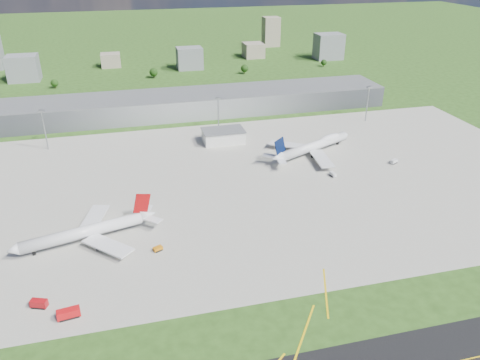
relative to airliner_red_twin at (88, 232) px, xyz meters
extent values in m
plane|color=#284916|center=(70.95, 148.11, -4.59)|extent=(1400.00, 1400.00, 0.00)
cube|color=#99988B|center=(80.95, 38.11, -4.55)|extent=(360.00, 190.00, 0.08)
cube|color=gray|center=(70.95, 163.11, 2.91)|extent=(300.00, 42.00, 15.00)
cube|color=silver|center=(80.95, 98.11, -0.59)|extent=(26.00, 16.00, 8.00)
cylinder|color=gray|center=(-29.05, 113.11, 7.91)|extent=(0.70, 0.70, 25.00)
cube|color=gray|center=(-29.05, 113.11, 20.71)|extent=(3.50, 2.00, 1.20)
cylinder|color=gray|center=(80.95, 113.11, 7.91)|extent=(0.70, 0.70, 25.00)
cube|color=gray|center=(80.95, 113.11, 20.71)|extent=(3.50, 2.00, 1.20)
cylinder|color=gray|center=(190.95, 113.11, 7.91)|extent=(0.70, 0.70, 25.00)
cube|color=gray|center=(190.95, 113.11, 20.71)|extent=(3.50, 2.00, 1.20)
cylinder|color=silver|center=(-2.32, -0.59, 0.26)|extent=(50.86, 17.80, 5.29)
cone|color=silver|center=(-29.23, -7.48, 0.26)|extent=(5.58, 6.22, 5.29)
cone|color=silver|center=(25.87, 6.62, 0.97)|extent=(8.15, 6.87, 5.29)
cube|color=#9E1808|center=(-4.03, -1.03, -1.38)|extent=(41.17, 12.50, 1.15)
cube|color=silver|center=(8.06, -10.92, -1.33)|extent=(21.70, 21.94, 0.79)
cube|color=silver|center=(1.83, 13.45, -1.33)|extent=(13.83, 24.22, 0.79)
cube|color=#8E0709|center=(23.74, 6.07, 7.32)|extent=(8.62, 2.60, 10.66)
cylinder|color=#38383D|center=(5.16, -8.24, -3.00)|extent=(5.40, 3.94, 2.82)
cylinder|color=#38383D|center=(0.57, 9.70, -3.00)|extent=(5.40, 3.94, 2.82)
cube|color=black|center=(3.79, -3.13, -3.49)|extent=(1.63, 1.37, 2.20)
cube|color=black|center=(1.82, 4.56, -3.49)|extent=(1.63, 1.37, 2.20)
cube|color=black|center=(-21.97, -5.62, -3.49)|extent=(1.63, 1.37, 2.20)
cylinder|color=silver|center=(131.24, 66.24, 0.35)|extent=(52.89, 28.39, 5.57)
cone|color=silver|center=(158.56, 78.85, 0.35)|extent=(6.41, 6.94, 5.57)
cone|color=silver|center=(102.71, 53.07, 1.07)|extent=(8.86, 8.07, 5.57)
cube|color=#19498A|center=(132.87, 67.00, -1.38)|extent=(42.41, 21.20, 1.17)
ellipsoid|color=silver|center=(144.39, 72.31, 2.02)|extent=(18.51, 12.52, 5.01)
cube|color=silver|center=(118.21, 75.25, -1.27)|extent=(25.13, 21.05, 0.81)
cube|color=silver|center=(129.64, 50.49, -1.27)|extent=(10.33, 25.69, 0.81)
cube|color=#071236|center=(104.74, 54.01, 7.62)|extent=(8.31, 4.16, 10.85)
cylinder|color=#38383D|center=(123.62, 71.63, -2.97)|extent=(5.69, 4.68, 2.87)
cylinder|color=#38383D|center=(115.15, 77.61, -2.97)|extent=(5.69, 4.68, 2.87)
cylinder|color=#38383D|center=(130.39, 56.95, -2.97)|extent=(5.69, 4.68, 2.87)
cylinder|color=#38383D|center=(129.45, 46.62, -2.97)|extent=(5.69, 4.68, 2.87)
cube|color=black|center=(124.66, 67.66, -3.47)|extent=(1.76, 1.58, 2.25)
cube|color=black|center=(128.05, 60.32, -3.47)|extent=(1.76, 1.58, 2.25)
cube|color=black|center=(151.63, 75.65, -3.47)|extent=(1.76, 1.58, 2.25)
cube|color=red|center=(-5.21, -47.57, -2.61)|extent=(8.06, 3.98, 3.09)
cube|color=black|center=(-5.21, -47.57, -4.16)|extent=(6.94, 3.96, 0.70)
cube|color=#A30B11|center=(-15.77, -39.58, -2.79)|extent=(6.40, 4.49, 2.74)
cube|color=black|center=(-15.77, -39.58, -4.16)|extent=(5.62, 4.29, 0.70)
cube|color=#C9720B|center=(28.07, -15.14, -3.40)|extent=(4.37, 3.52, 1.53)
cube|color=black|center=(28.07, -15.14, -4.16)|extent=(3.89, 3.39, 0.70)
cube|color=silver|center=(129.15, 32.99, -3.17)|extent=(2.59, 4.74, 1.98)
cube|color=black|center=(129.15, 32.99, -4.16)|extent=(2.60, 4.08, 0.70)
cube|color=silver|center=(171.33, 40.29, -3.12)|extent=(5.16, 4.07, 2.08)
cube|color=black|center=(171.33, 40.29, -4.16)|extent=(4.59, 3.85, 0.70)
cube|color=slate|center=(-69.05, 298.11, 7.41)|extent=(28.00, 22.00, 24.00)
cube|color=gray|center=(10.95, 338.11, 2.41)|extent=(20.00, 18.00, 14.00)
cube|color=slate|center=(90.95, 308.11, 6.41)|extent=(26.00, 20.00, 22.00)
cube|color=gray|center=(170.95, 348.11, 3.41)|extent=(22.00, 24.00, 16.00)
cube|color=slate|center=(250.95, 318.11, 9.41)|extent=(30.00, 22.00, 28.00)
cube|color=gray|center=(210.95, 408.11, 13.41)|extent=(20.00, 18.00, 36.00)
cylinder|color=#382314|center=(-39.05, 263.11, -3.09)|extent=(0.70, 0.70, 3.00)
sphere|color=black|center=(-39.05, 263.11, 0.29)|extent=(6.75, 6.75, 6.75)
cylinder|color=#382314|center=(50.95, 278.11, -2.79)|extent=(0.70, 0.70, 3.60)
sphere|color=black|center=(50.95, 278.11, 1.26)|extent=(8.10, 8.10, 8.10)
cylinder|color=#382314|center=(140.95, 273.11, -2.89)|extent=(0.70, 0.70, 3.40)
sphere|color=black|center=(140.95, 273.11, 0.94)|extent=(7.65, 7.65, 7.65)
cylinder|color=#382314|center=(230.95, 283.11, -3.19)|extent=(0.70, 0.70, 2.80)
sphere|color=black|center=(230.95, 283.11, -0.04)|extent=(6.30, 6.30, 6.30)
camera|label=1|loc=(21.87, -181.27, 109.87)|focal=35.00mm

